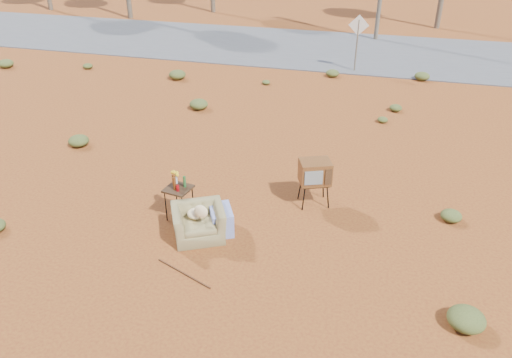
# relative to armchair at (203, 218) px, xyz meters

# --- Properties ---
(ground) EXTENTS (140.00, 140.00, 0.00)m
(ground) POSITION_rel_armchair_xyz_m (0.39, 0.07, -0.41)
(ground) COLOR brown
(ground) RESTS_ON ground
(highway) EXTENTS (140.00, 7.00, 0.04)m
(highway) POSITION_rel_armchair_xyz_m (0.39, 15.07, -0.39)
(highway) COLOR #565659
(highway) RESTS_ON ground
(armchair) EXTENTS (1.32, 1.22, 0.89)m
(armchair) POSITION_rel_armchair_xyz_m (0.00, 0.00, 0.00)
(armchair) COLOR olive
(armchair) RESTS_ON ground
(tv_unit) EXTENTS (0.81, 0.73, 1.06)m
(tv_unit) POSITION_rel_armchair_xyz_m (1.95, 1.78, 0.37)
(tv_unit) COLOR black
(tv_unit) RESTS_ON ground
(side_table) EXTENTS (0.59, 0.59, 1.04)m
(side_table) POSITION_rel_armchair_xyz_m (-0.72, 0.50, 0.35)
(side_table) COLOR #332112
(side_table) RESTS_ON ground
(rusty_bar) EXTENTS (1.22, 0.53, 0.03)m
(rusty_bar) POSITION_rel_armchair_xyz_m (0.08, -1.25, -0.40)
(rusty_bar) COLOR #4F2915
(rusty_bar) RESTS_ON ground
(road_sign) EXTENTS (0.78, 0.06, 2.19)m
(road_sign) POSITION_rel_armchair_xyz_m (1.89, 12.07, 1.09)
(road_sign) COLOR brown
(road_sign) RESTS_ON ground
(scrub_patch) EXTENTS (17.49, 8.07, 0.33)m
(scrub_patch) POSITION_rel_armchair_xyz_m (-0.44, 4.48, -0.28)
(scrub_patch) COLOR #4E5726
(scrub_patch) RESTS_ON ground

